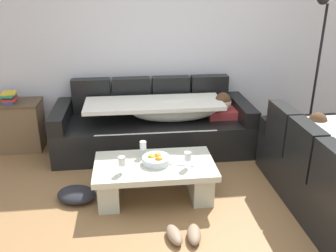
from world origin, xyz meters
TOP-DOWN VIEW (x-y plane):
  - ground_plane at (0.00, 0.00)m, footprint 14.00×14.00m
  - back_wall at (0.00, 2.15)m, footprint 9.00×0.10m
  - couch_along_wall at (-0.18, 1.63)m, footprint 2.49×0.92m
  - couch_near_window at (1.42, 0.13)m, footprint 0.92×1.90m
  - coffee_table at (-0.30, 0.48)m, footprint 1.20×0.68m
  - fruit_bowl at (-0.28, 0.48)m, footprint 0.28×0.28m
  - wine_glass_near_left at (-0.62, 0.33)m, footprint 0.07×0.07m
  - wine_glass_near_right at (0.01, 0.36)m, footprint 0.07×0.07m
  - wine_glass_far_back at (-0.40, 0.65)m, footprint 0.07×0.07m
  - open_magazine at (-0.02, 0.50)m, footprint 0.33×0.29m
  - side_cabinet at (-2.02, 1.85)m, footprint 0.72×0.44m
  - book_stack_on_cabinet at (-2.02, 1.85)m, footprint 0.19×0.22m
  - floor_lamp at (1.84, 1.56)m, footprint 0.33×0.31m
  - pair_of_shoes at (-0.10, -0.22)m, footprint 0.33×0.30m
  - crumpled_garment at (-1.09, 0.51)m, footprint 0.49×0.45m

SIDE VIEW (x-z plane):
  - ground_plane at x=0.00m, z-range 0.00..0.00m
  - pair_of_shoes at x=-0.10m, z-range 0.00..0.09m
  - crumpled_garment at x=-1.09m, z-range 0.00..0.12m
  - coffee_table at x=-0.30m, z-range 0.05..0.43m
  - side_cabinet at x=-2.02m, z-range 0.00..0.64m
  - couch_along_wall at x=-0.18m, z-range -0.11..0.77m
  - couch_near_window at x=1.42m, z-range -0.10..0.78m
  - open_magazine at x=-0.02m, z-range 0.38..0.39m
  - fruit_bowl at x=-0.28m, z-range 0.37..0.47m
  - wine_glass_near_left at x=-0.62m, z-range 0.41..0.58m
  - wine_glass_near_right at x=0.01m, z-range 0.41..0.58m
  - wine_glass_far_back at x=-0.40m, z-range 0.41..0.58m
  - book_stack_on_cabinet at x=-2.02m, z-range 0.64..0.77m
  - floor_lamp at x=1.84m, z-range 0.14..2.09m
  - back_wall at x=0.00m, z-range 0.00..2.70m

